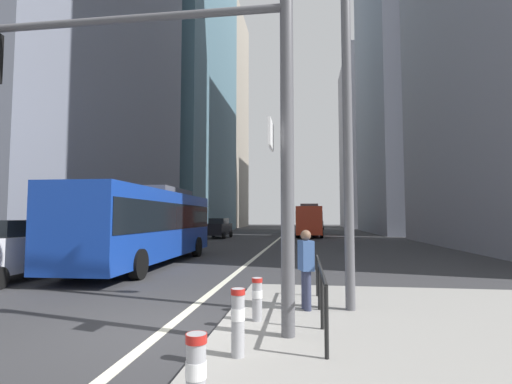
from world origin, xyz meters
TOP-DOWN VIEW (x-y plane):
  - ground_plane at (0.00, 20.00)m, footprint 160.00×160.00m
  - lane_centre_line at (0.00, 30.00)m, footprint 0.20×80.00m
  - office_tower_left_mid at (-16.00, 44.86)m, footprint 12.98×25.22m
  - office_tower_left_far at (-16.00, 69.50)m, footprint 11.25×16.13m
  - office_tower_right_mid at (17.00, 44.97)m, footprint 12.00×22.00m
  - office_tower_right_far at (17.00, 70.19)m, footprint 13.32×20.02m
  - city_bus_blue_oncoming at (-4.18, 8.70)m, footprint 2.89×11.29m
  - sedan_white_oncoming at (-6.96, 4.45)m, footprint 2.08×4.32m
  - city_bus_red_receding at (3.02, 34.70)m, footprint 2.93×11.76m
  - car_oncoming_mid at (-6.01, 29.56)m, footprint 2.16×4.37m
  - car_receding_near at (4.48, 57.77)m, footprint 2.18×4.16m
  - car_receding_far at (3.21, 53.70)m, footprint 2.04×4.10m
  - traffic_signal_gantry at (0.31, -0.56)m, footprint 5.85×0.65m
  - street_lamp_post at (3.43, 1.31)m, footprint 5.50×0.32m
  - bollard_left at (1.55, -3.25)m, footprint 0.20×0.20m
  - bollard_right at (1.61, -1.50)m, footprint 0.20×0.20m
  - bollard_back at (1.64, 0.27)m, footprint 0.20×0.20m
  - pedestrian_railing at (2.80, 0.58)m, footprint 0.06×4.06m
  - pedestrian_walking at (2.54, 1.21)m, footprint 0.35×0.44m

SIDE VIEW (x-z plane):
  - ground_plane at x=0.00m, z-range 0.00..0.00m
  - lane_centre_line at x=0.00m, z-range 0.00..0.01m
  - bollard_back at x=1.64m, z-range 0.20..0.97m
  - bollard_left at x=1.55m, z-range 0.20..1.03m
  - bollard_right at x=1.61m, z-range 0.20..1.11m
  - pedestrian_railing at x=2.80m, z-range 0.38..1.36m
  - car_receding_near at x=4.48m, z-range 0.02..1.96m
  - car_receding_far at x=3.21m, z-range 0.02..1.96m
  - sedan_white_oncoming at x=-6.96m, z-range 0.02..1.96m
  - car_oncoming_mid at x=-6.01m, z-range 0.02..1.96m
  - pedestrian_walking at x=2.54m, z-range 0.23..1.85m
  - city_bus_blue_oncoming at x=-4.18m, z-range 0.14..3.54m
  - city_bus_red_receding at x=3.02m, z-range 0.14..3.54m
  - traffic_signal_gantry at x=0.31m, z-range 1.10..7.10m
  - street_lamp_post at x=3.43m, z-range 1.28..9.28m
  - office_tower_right_far at x=17.00m, z-range 0.00..33.97m
  - office_tower_right_mid at x=17.00m, z-range 0.00..39.94m
  - office_tower_left_far at x=-16.00m, z-range 0.00..45.51m
  - office_tower_left_mid at x=-16.00m, z-range 0.00..47.74m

